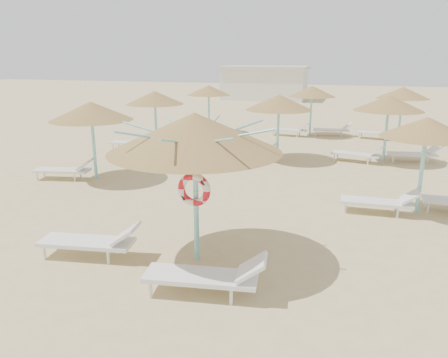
% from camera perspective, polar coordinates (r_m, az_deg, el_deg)
% --- Properties ---
extents(ground, '(120.00, 120.00, 0.00)m').
position_cam_1_polar(ground, '(9.72, -3.56, -9.83)').
color(ground, tan).
rests_on(ground, ground).
extents(main_palapa, '(3.50, 3.50, 3.13)m').
position_cam_1_polar(main_palapa, '(8.68, -3.83, 6.01)').
color(main_palapa, '#7BD0D5').
rests_on(main_palapa, ground).
extents(lounger_main_a, '(2.23, 0.97, 0.79)m').
position_cam_1_polar(lounger_main_a, '(9.85, -16.74, -7.75)').
color(lounger_main_a, silver).
rests_on(lounger_main_a, ground).
extents(lounger_main_b, '(2.28, 0.97, 0.80)m').
position_cam_1_polar(lounger_main_b, '(8.06, -1.99, -12.46)').
color(lounger_main_b, silver).
rests_on(lounger_main_b, ground).
extents(palapa_field, '(18.86, 14.28, 2.71)m').
position_cam_1_polar(palapa_field, '(18.44, 9.43, 9.68)').
color(palapa_field, '#7BD0D5').
rests_on(palapa_field, ground).
extents(service_hut, '(8.40, 4.40, 3.25)m').
position_cam_1_polar(service_hut, '(44.21, 5.31, 12.40)').
color(service_hut, silver).
rests_on(service_hut, ground).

